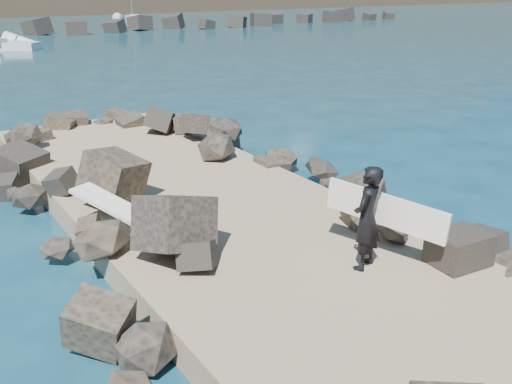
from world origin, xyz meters
TOP-DOWN VIEW (x-y plane):
  - ground at (0.00, 0.00)m, footprint 800.00×800.00m
  - jetty at (0.00, -2.00)m, footprint 6.00×26.00m
  - riprap_left at (-2.90, -1.50)m, footprint 2.60×22.00m
  - riprap_right at (2.90, -1.50)m, footprint 2.60×22.00m
  - breakwater_secondary at (35.00, 55.00)m, footprint 52.00×4.00m
  - surfboard_resting at (-2.37, 0.56)m, footprint 1.48×2.29m
  - surfer_with_board at (0.88, -3.36)m, footprint 1.29×2.30m
  - sailboat_d at (26.31, 71.95)m, footprint 3.33×7.11m

SIDE VIEW (x-z plane):
  - ground at x=0.00m, z-range 0.00..0.00m
  - jetty at x=0.00m, z-range 0.00..0.60m
  - sailboat_d at x=26.31m, z-range -3.85..4.55m
  - riprap_left at x=-2.90m, z-range 0.00..1.00m
  - riprap_right at x=2.90m, z-range 0.00..1.00m
  - breakwater_secondary at x=35.00m, z-range 0.00..1.20m
  - surfboard_resting at x=-2.37m, z-range 1.00..1.08m
  - surfer_with_board at x=0.88m, z-range 0.61..2.55m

